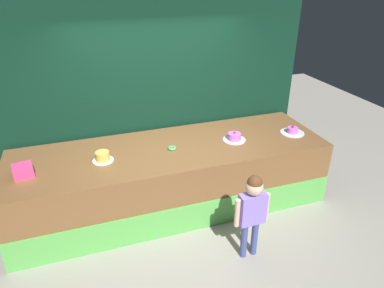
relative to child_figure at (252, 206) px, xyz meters
The scene contains 9 objects.
ground_plane 1.11m from the child_figure, 132.51° to the left, with size 12.00×12.00×0.00m, color gray.
stage_platform 1.41m from the child_figure, 114.27° to the left, with size 4.25×1.32×0.91m.
curtain_backdrop 2.26m from the child_figure, 105.79° to the left, with size 4.54×0.08×3.10m, color black.
child_figure is the anchor object (origin of this frame).
pink_box 2.65m from the child_figure, 154.46° to the left, with size 0.22×0.19×0.15m, color #E73F82.
donut 1.37m from the child_figure, 115.09° to the left, with size 0.11×0.11×0.04m, color #59B259.
cake_left 1.92m from the child_figure, 140.75° to the left, with size 0.26×0.26×0.12m.
cake_center 1.28m from the child_figure, 74.66° to the left, with size 0.32×0.32×0.13m.
cake_right 1.70m from the child_figure, 42.78° to the left, with size 0.35×0.35×0.12m.
Camera 1 is at (-1.05, -3.31, 3.05)m, focal length 32.10 mm.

